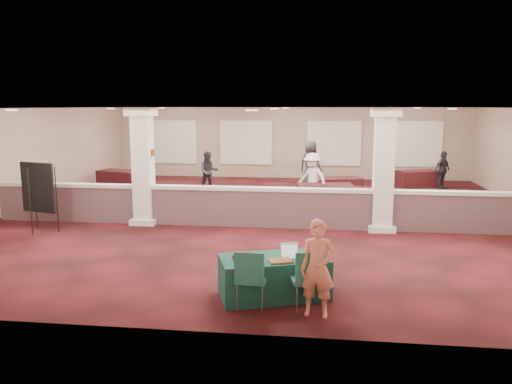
# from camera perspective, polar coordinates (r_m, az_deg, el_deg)

# --- Properties ---
(ground) EXTENTS (16.00, 16.00, 0.00)m
(ground) POSITION_cam_1_polar(r_m,az_deg,el_deg) (15.13, 2.02, -2.67)
(ground) COLOR #4C1318
(ground) RESTS_ON ground
(wall_back) EXTENTS (16.00, 0.04, 3.20)m
(wall_back) POSITION_cam_1_polar(r_m,az_deg,el_deg) (22.81, 3.84, 5.61)
(wall_back) COLOR #816C59
(wall_back) RESTS_ON ground
(wall_front) EXTENTS (16.00, 0.04, 3.20)m
(wall_front) POSITION_cam_1_polar(r_m,az_deg,el_deg) (7.04, -3.70, -3.95)
(wall_front) COLOR #816C59
(wall_front) RESTS_ON ground
(wall_left) EXTENTS (0.04, 16.00, 3.20)m
(wall_left) POSITION_cam_1_polar(r_m,az_deg,el_deg) (17.48, -25.11, 3.42)
(wall_left) COLOR #816C59
(wall_left) RESTS_ON ground
(ceiling) EXTENTS (16.00, 16.00, 0.02)m
(ceiling) POSITION_cam_1_polar(r_m,az_deg,el_deg) (14.77, 2.10, 9.55)
(ceiling) COLOR silver
(ceiling) RESTS_ON wall_back
(partition_wall) EXTENTS (15.60, 0.28, 1.10)m
(partition_wall) POSITION_cam_1_polar(r_m,az_deg,el_deg) (13.55, 1.48, -1.69)
(partition_wall) COLOR #593C46
(partition_wall) RESTS_ON ground
(column_left) EXTENTS (0.72, 0.72, 3.20)m
(column_left) POSITION_cam_1_polar(r_m,az_deg,el_deg) (14.15, -12.78, 2.95)
(column_left) COLOR silver
(column_left) RESTS_ON ground
(column_right) EXTENTS (0.72, 0.72, 3.20)m
(column_right) POSITION_cam_1_polar(r_m,az_deg,el_deg) (13.42, 14.36, 2.53)
(column_right) COLOR silver
(column_right) RESTS_ON ground
(sconce_left) EXTENTS (0.12, 0.12, 0.18)m
(sconce_left) POSITION_cam_1_polar(r_m,az_deg,el_deg) (14.21, -13.90, 4.41)
(sconce_left) COLOR brown
(sconce_left) RESTS_ON column_left
(sconce_right) EXTENTS (0.12, 0.12, 0.18)m
(sconce_right) POSITION_cam_1_polar(r_m,az_deg,el_deg) (14.02, -11.75, 4.42)
(sconce_right) COLOR brown
(sconce_right) RESTS_ON column_left
(near_table) EXTENTS (2.02, 1.46, 0.70)m
(near_table) POSITION_cam_1_polar(r_m,az_deg,el_deg) (8.74, 2.04, -9.69)
(near_table) COLOR #0E3633
(near_table) RESTS_ON ground
(conf_chair_main) EXTENTS (0.63, 0.64, 1.02)m
(conf_chair_main) POSITION_cam_1_polar(r_m,az_deg,el_deg) (8.14, 5.97, -9.39)
(conf_chair_main) COLOR #1C5453
(conf_chair_main) RESTS_ON ground
(conf_chair_side) EXTENTS (0.52, 0.53, 1.00)m
(conf_chair_side) POSITION_cam_1_polar(r_m,az_deg,el_deg) (8.14, -0.61, -9.42)
(conf_chair_side) COLOR #1C5453
(conf_chair_side) RESTS_ON ground
(easel_board) EXTENTS (1.05, 0.64, 1.84)m
(easel_board) POSITION_cam_1_polar(r_m,az_deg,el_deg) (14.04, -23.66, 0.38)
(easel_board) COLOR black
(easel_board) RESTS_ON ground
(woman) EXTENTS (0.60, 0.44, 1.55)m
(woman) POSITION_cam_1_polar(r_m,az_deg,el_deg) (7.92, 7.06, -8.65)
(woman) COLOR #DE7A60
(woman) RESTS_ON ground
(far_table_front_left) EXTENTS (1.91, 1.18, 0.73)m
(far_table_front_left) POSITION_cam_1_polar(r_m,az_deg,el_deg) (17.16, -20.04, -0.53)
(far_table_front_left) COLOR black
(far_table_front_left) RESTS_ON ground
(far_table_front_center) EXTENTS (1.90, 1.16, 0.72)m
(far_table_front_center) POSITION_cam_1_polar(r_m,az_deg,el_deg) (16.62, 7.89, -0.35)
(far_table_front_center) COLOR black
(far_table_front_center) RESTS_ON ground
(far_table_front_right) EXTENTS (2.20, 1.65, 0.80)m
(far_table_front_right) POSITION_cam_1_polar(r_m,az_deg,el_deg) (15.34, 12.03, -1.17)
(far_table_front_right) COLOR black
(far_table_front_right) RESTS_ON ground
(far_table_back_left) EXTENTS (1.97, 1.40, 0.72)m
(far_table_back_left) POSITION_cam_1_polar(r_m,az_deg,el_deg) (20.64, -15.18, 1.38)
(far_table_back_left) COLOR black
(far_table_back_left) RESTS_ON ground
(far_table_back_center) EXTENTS (1.92, 1.34, 0.71)m
(far_table_back_center) POSITION_cam_1_polar(r_m,az_deg,el_deg) (18.31, 9.21, 0.53)
(far_table_back_center) COLOR black
(far_table_back_center) RESTS_ON ground
(far_table_back_right) EXTENTS (1.82, 1.31, 0.67)m
(far_table_back_right) POSITION_cam_1_polar(r_m,az_deg,el_deg) (21.38, 17.98, 1.45)
(far_table_back_right) COLOR black
(far_table_back_right) RESTS_ON ground
(attendee_a) EXTENTS (0.83, 0.62, 1.54)m
(attendee_a) POSITION_cam_1_polar(r_m,az_deg,el_deg) (19.33, -5.44, 2.35)
(attendee_a) COLOR black
(attendee_a) RESTS_ON ground
(attendee_b) EXTENTS (1.20, 1.00, 1.71)m
(attendee_b) POSITION_cam_1_polar(r_m,az_deg,el_deg) (16.95, 6.45, 1.57)
(attendee_b) COLOR beige
(attendee_b) RESTS_ON ground
(attendee_c) EXTENTS (0.93, 0.90, 1.49)m
(attendee_c) POSITION_cam_1_polar(r_m,az_deg,el_deg) (21.22, 20.53, 2.38)
(attendee_c) COLOR black
(attendee_c) RESTS_ON ground
(attendee_d) EXTENTS (1.05, 0.84, 1.88)m
(attendee_d) POSITION_cam_1_polar(r_m,az_deg,el_deg) (20.40, 6.24, 3.21)
(attendee_d) COLOR black
(attendee_d) RESTS_ON ground
(laptop_base) EXTENTS (0.37, 0.31, 0.02)m
(laptop_base) POSITION_cam_1_polar(r_m,az_deg,el_deg) (8.66, 4.01, -7.41)
(laptop_base) COLOR silver
(laptop_base) RESTS_ON near_table
(laptop_screen) EXTENTS (0.30, 0.11, 0.21)m
(laptop_screen) POSITION_cam_1_polar(r_m,az_deg,el_deg) (8.73, 3.82, -6.48)
(laptop_screen) COLOR silver
(laptop_screen) RESTS_ON near_table
(screen_glow) EXTENTS (0.27, 0.10, 0.18)m
(screen_glow) POSITION_cam_1_polar(r_m,az_deg,el_deg) (8.72, 3.83, -6.58)
(screen_glow) COLOR silver
(screen_glow) RESTS_ON near_table
(knitting) EXTENTS (0.46, 0.40, 0.03)m
(knitting) POSITION_cam_1_polar(r_m,az_deg,el_deg) (8.42, 2.78, -7.86)
(knitting) COLOR #B3661C
(knitting) RESTS_ON near_table
(yarn_cream) EXTENTS (0.11, 0.11, 0.11)m
(yarn_cream) POSITION_cam_1_polar(r_m,az_deg,el_deg) (8.42, -1.31, -7.57)
(yarn_cream) COLOR beige
(yarn_cream) RESTS_ON near_table
(yarn_red) EXTENTS (0.10, 0.10, 0.10)m
(yarn_red) POSITION_cam_1_polar(r_m,az_deg,el_deg) (8.53, -2.45, -7.37)
(yarn_red) COLOR maroon
(yarn_red) RESTS_ON near_table
(yarn_grey) EXTENTS (0.10, 0.10, 0.10)m
(yarn_grey) POSITION_cam_1_polar(r_m,az_deg,el_deg) (8.64, -0.93, -7.14)
(yarn_grey) COLOR #48494D
(yarn_grey) RESTS_ON near_table
(scissors) EXTENTS (0.12, 0.06, 0.01)m
(scissors) POSITION_cam_1_polar(r_m,az_deg,el_deg) (8.55, 6.60, -7.69)
(scissors) COLOR red
(scissors) RESTS_ON near_table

